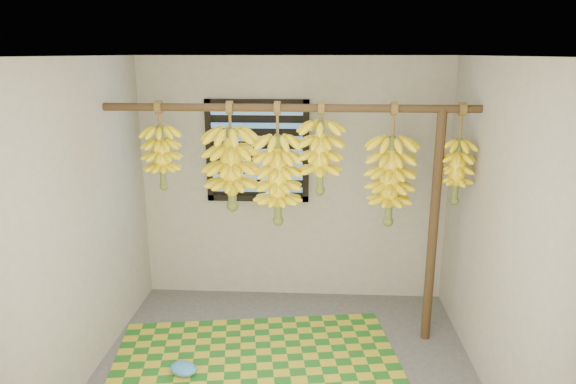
# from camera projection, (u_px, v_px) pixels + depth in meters

# --- Properties ---
(floor) EXTENTS (3.00, 3.00, 0.01)m
(floor) POSITION_uv_depth(u_px,v_px,m) (284.00, 382.00, 3.91)
(floor) COLOR #464646
(floor) RESTS_ON ground
(ceiling) EXTENTS (3.00, 3.00, 0.01)m
(ceiling) POSITION_uv_depth(u_px,v_px,m) (283.00, 55.00, 3.28)
(ceiling) COLOR silver
(ceiling) RESTS_ON wall_back
(wall_back) EXTENTS (3.00, 0.01, 2.40)m
(wall_back) POSITION_uv_depth(u_px,v_px,m) (293.00, 181.00, 5.04)
(wall_back) COLOR gray
(wall_back) RESTS_ON floor
(wall_left) EXTENTS (0.01, 3.00, 2.40)m
(wall_left) POSITION_uv_depth(u_px,v_px,m) (74.00, 229.00, 3.68)
(wall_left) COLOR gray
(wall_left) RESTS_ON floor
(wall_right) EXTENTS (0.01, 3.00, 2.40)m
(wall_right) POSITION_uv_depth(u_px,v_px,m) (503.00, 237.00, 3.51)
(wall_right) COLOR gray
(wall_right) RESTS_ON floor
(window) EXTENTS (1.00, 0.04, 1.00)m
(window) POSITION_uv_depth(u_px,v_px,m) (257.00, 151.00, 4.96)
(window) COLOR black
(window) RESTS_ON wall_back
(hanging_pole) EXTENTS (3.00, 0.06, 0.06)m
(hanging_pole) POSITION_uv_depth(u_px,v_px,m) (289.00, 108.00, 4.06)
(hanging_pole) COLOR #432E1A
(hanging_pole) RESTS_ON wall_left
(support_post) EXTENTS (0.08, 0.08, 2.00)m
(support_post) POSITION_uv_depth(u_px,v_px,m) (433.00, 230.00, 4.25)
(support_post) COLOR #432E1A
(support_post) RESTS_ON floor
(woven_mat) EXTENTS (2.54, 2.15, 0.01)m
(woven_mat) POSITION_uv_depth(u_px,v_px,m) (257.00, 379.00, 3.93)
(woven_mat) COLOR #1C5D1B
(woven_mat) RESTS_ON floor
(plastic_bag) EXTENTS (0.27, 0.23, 0.09)m
(plastic_bag) POSITION_uv_depth(u_px,v_px,m) (183.00, 369.00, 3.97)
(plastic_bag) COLOR #357FC7
(plastic_bag) RESTS_ON woven_mat
(banana_bunch_a) EXTENTS (0.31, 0.31, 0.73)m
(banana_bunch_a) POSITION_uv_depth(u_px,v_px,m) (162.00, 157.00, 4.22)
(banana_bunch_a) COLOR brown
(banana_bunch_a) RESTS_ON hanging_pole
(banana_bunch_b) EXTENTS (0.44, 0.44, 0.89)m
(banana_bunch_b) POSITION_uv_depth(u_px,v_px,m) (231.00, 169.00, 4.22)
(banana_bunch_b) COLOR brown
(banana_bunch_b) RESTS_ON hanging_pole
(banana_bunch_c) EXTENTS (0.38, 0.38, 1.01)m
(banana_bunch_c) POSITION_uv_depth(u_px,v_px,m) (278.00, 180.00, 4.22)
(banana_bunch_c) COLOR brown
(banana_bunch_c) RESTS_ON hanging_pole
(banana_bunch_d) EXTENTS (0.35, 0.35, 0.74)m
(banana_bunch_d) POSITION_uv_depth(u_px,v_px,m) (320.00, 157.00, 4.15)
(banana_bunch_d) COLOR brown
(banana_bunch_d) RESTS_ON hanging_pole
(banana_bunch_e) EXTENTS (0.37, 0.37, 1.00)m
(banana_bunch_e) POSITION_uv_depth(u_px,v_px,m) (390.00, 181.00, 4.17)
(banana_bunch_e) COLOR brown
(banana_bunch_e) RESTS_ON hanging_pole
(banana_bunch_f) EXTENTS (0.26, 0.26, 0.81)m
(banana_bunch_f) POSITION_uv_depth(u_px,v_px,m) (457.00, 171.00, 4.11)
(banana_bunch_f) COLOR brown
(banana_bunch_f) RESTS_ON hanging_pole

